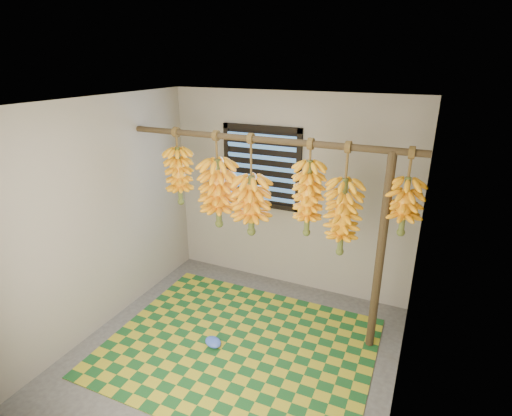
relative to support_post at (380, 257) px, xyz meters
The scene contains 16 objects.
floor 1.71m from the support_post, 149.74° to the right, with size 3.00×3.00×0.01m, color #464646.
ceiling 1.98m from the support_post, 149.74° to the right, with size 3.00×3.00×0.01m, color silver.
wall_back 1.46m from the support_post, 146.14° to the left, with size 3.00×0.01×2.40m, color gray.
wall_left 2.80m from the support_post, 165.49° to the right, with size 0.01×3.00×2.40m, color gray.
wall_right 0.79m from the support_post, 66.46° to the right, with size 0.01×3.00×2.40m, color gray.
window 1.80m from the support_post, 153.40° to the left, with size 1.00×0.04×1.00m.
hanging_pole 1.56m from the support_post, behind, with size 0.06×0.06×3.00m, color #443520.
support_post is the anchor object (origin of this frame).
woven_mat 1.66m from the support_post, 153.96° to the right, with size 2.58×2.06×0.01m, color #174F21.
plastic_bag 1.85m from the support_post, 154.65° to the right, with size 0.19×0.14×0.08m, color blue.
banana_bunch_a 2.25m from the support_post, behind, with size 0.30×0.30×0.85m.
banana_bunch_b 1.75m from the support_post, behind, with size 0.40×0.40×1.03m.
banana_bunch_c 1.36m from the support_post, behind, with size 0.39×0.39×1.05m.
banana_bunch_d 0.86m from the support_post, behind, with size 0.29×0.29×0.95m.
banana_bunch_e 0.50m from the support_post, behind, with size 0.34×0.34×1.09m.
banana_bunch_f 0.55m from the support_post, ahead, with size 0.30×0.30×0.79m.
Camera 1 is at (1.52, -2.79, 2.73)m, focal length 28.00 mm.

